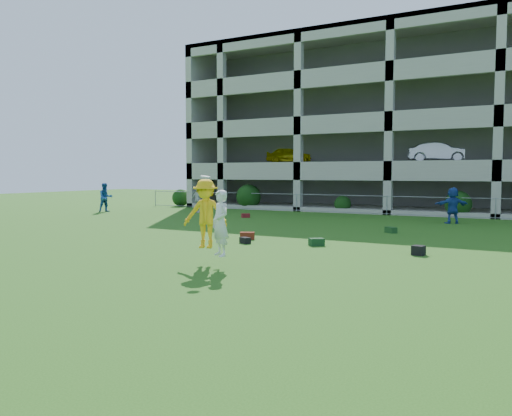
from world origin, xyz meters
The scene contains 14 objects.
ground centered at (0.00, 0.00, 0.00)m, with size 100.00×100.00×0.00m, color #235114.
bystander_a centered at (-16.97, 12.69, 0.96)m, with size 0.93×0.72×1.91m, color #214E99.
bystander_b centered at (-11.35, 15.19, 0.83)m, with size 0.97×0.40×1.66m, color silver.
bystander_d centered at (4.17, 15.43, 0.92)m, with size 1.71×0.55×1.85m, color #21479A.
bag_red_a centered at (-2.05, 5.16, 0.14)m, with size 0.55×0.30×0.28m, color #601D10.
bag_black_b centered at (-1.58, 4.16, 0.11)m, with size 0.40×0.25×0.22m, color black.
bag_green_c centered at (0.92, 4.87, 0.13)m, with size 0.50×0.35×0.26m, color #13361E.
crate_d centered at (4.48, 4.43, 0.15)m, with size 0.35×0.35×0.30m, color black.
bag_red_f centered at (-6.72, 13.34, 0.12)m, with size 0.45×0.28×0.24m, color #5D1710.
bag_green_g centered at (2.36, 9.89, 0.12)m, with size 0.50×0.30×0.25m, color #153C18.
frisbee_contest centered at (-0.38, -0.02, 1.38)m, with size 1.80×1.22×2.17m.
parking_garage centered at (-0.01, 27.70, 6.01)m, with size 30.00×14.00×12.00m.
fence centered at (0.00, 19.00, 0.61)m, with size 36.06×0.06×1.20m.
shrub_row centered at (4.59, 19.70, 1.51)m, with size 34.38×2.52×3.50m.
Camera 1 is at (7.29, -11.56, 2.55)m, focal length 35.00 mm.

